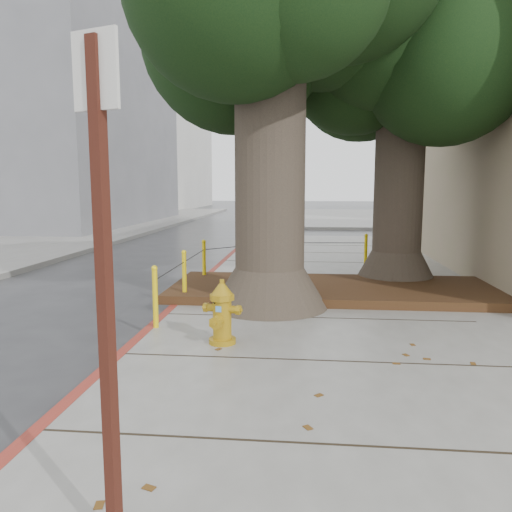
# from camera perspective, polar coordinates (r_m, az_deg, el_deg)

# --- Properties ---
(ground) EXTENTS (140.00, 140.00, 0.00)m
(ground) POSITION_cam_1_polar(r_m,az_deg,el_deg) (6.31, 2.49, -12.96)
(ground) COLOR #28282B
(ground) RESTS_ON ground
(sidewalk_far) EXTENTS (16.00, 20.00, 0.15)m
(sidewalk_far) POSITION_cam_1_polar(r_m,az_deg,el_deg) (36.40, 14.73, 4.32)
(sidewalk_far) COLOR slate
(sidewalk_far) RESTS_ON ground
(curb_red) EXTENTS (0.14, 26.00, 0.16)m
(curb_red) POSITION_cam_1_polar(r_m,az_deg,el_deg) (8.97, -9.51, -6.18)
(curb_red) COLOR maroon
(curb_red) RESTS_ON ground
(planter_bed) EXTENTS (6.40, 2.60, 0.16)m
(planter_bed) POSITION_cam_1_polar(r_m,az_deg,el_deg) (10.01, 8.94, -3.77)
(planter_bed) COLOR black
(planter_bed) RESTS_ON sidewalk_main
(building_far_grey) EXTENTS (12.00, 16.00, 12.00)m
(building_far_grey) POSITION_cam_1_polar(r_m,az_deg,el_deg) (32.04, -23.65, 14.07)
(building_far_grey) COLOR slate
(building_far_grey) RESTS_ON ground
(building_far_white) EXTENTS (12.00, 18.00, 15.00)m
(building_far_white) POSITION_cam_1_polar(r_m,az_deg,el_deg) (54.01, -13.39, 13.38)
(building_far_white) COLOR silver
(building_far_white) RESTS_ON ground
(tree_far) EXTENTS (4.50, 3.80, 7.17)m
(tree_far) POSITION_cam_1_polar(r_m,az_deg,el_deg) (11.77, 18.16, 21.20)
(tree_far) COLOR #4C3F33
(tree_far) RESTS_ON sidewalk_main
(bollard_ring) EXTENTS (3.79, 5.39, 0.95)m
(bollard_ring) POSITION_cam_1_polar(r_m,az_deg,el_deg) (10.45, -0.87, -0.76)
(bollard_ring) COLOR yellow
(bollard_ring) RESTS_ON sidewalk_main
(fire_hydrant) EXTENTS (0.47, 0.45, 0.88)m
(fire_hydrant) POSITION_cam_1_polar(r_m,az_deg,el_deg) (6.74, -3.91, -6.46)
(fire_hydrant) COLOR #B28612
(fire_hydrant) RESTS_ON sidewalk_main
(signpost) EXTENTS (0.28, 0.11, 2.90)m
(signpost) POSITION_cam_1_polar(r_m,az_deg,el_deg) (2.82, -16.96, -1.90)
(signpost) COLOR #471911
(signpost) RESTS_ON sidewalk_main
(car_silver) EXTENTS (3.38, 1.48, 1.13)m
(car_silver) POSITION_cam_1_polar(r_m,az_deg,el_deg) (24.67, 19.33, 3.63)
(car_silver) COLOR #A6A6AC
(car_silver) RESTS_ON ground
(car_dark) EXTENTS (1.74, 4.10, 1.18)m
(car_dark) POSITION_cam_1_polar(r_m,az_deg,el_deg) (26.39, -19.90, 3.91)
(car_dark) COLOR black
(car_dark) RESTS_ON ground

